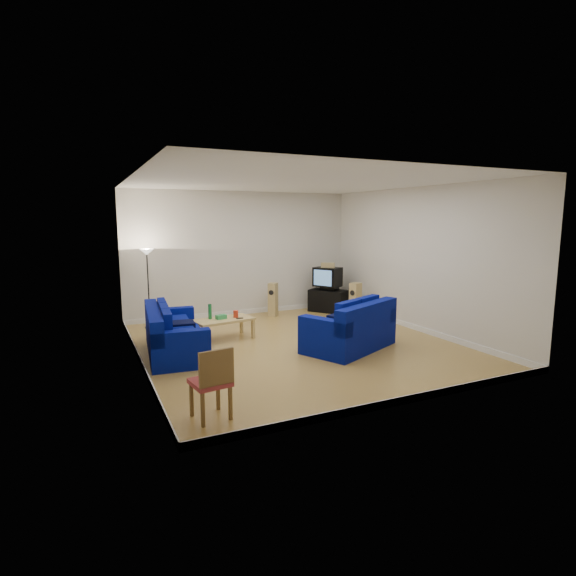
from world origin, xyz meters
name	(u,v)px	position (x,y,z in m)	size (l,w,h in m)	color
room	(297,268)	(0.00, 0.00, 1.54)	(6.01, 6.51, 3.21)	olive
sofa_three_seat	(172,337)	(-2.37, 0.47, 0.32)	(1.18, 2.33, 0.87)	#070E5B
sofa_loveseat	(352,331)	(0.85, -0.70, 0.35)	(2.14, 1.74, 0.94)	#070E5B
coffee_table	(224,321)	(-1.19, 1.02, 0.39)	(1.30, 0.81, 0.44)	tan
bottle	(210,312)	(-1.45, 1.12, 0.60)	(0.07, 0.07, 0.31)	#197233
tissue_box	(221,317)	(-1.24, 1.02, 0.49)	(0.22, 0.12, 0.09)	green
red_canister	(236,314)	(-0.92, 1.04, 0.52)	(0.11, 0.11, 0.15)	red
remote	(240,318)	(-0.88, 0.90, 0.45)	(0.14, 0.04, 0.02)	black
tv_stand	(328,301)	(2.23, 2.60, 0.30)	(0.98, 0.54, 0.60)	black
av_receiver	(330,288)	(2.28, 2.61, 0.65)	(0.42, 0.34, 0.10)	black
television	(327,277)	(2.20, 2.59, 0.95)	(0.76, 0.82, 0.52)	black
centre_speaker	(328,265)	(2.19, 2.57, 1.28)	(0.36, 0.14, 0.13)	tan
speaker_left	(273,300)	(0.64, 2.70, 0.43)	(0.32, 0.32, 0.87)	tan
speaker_right	(355,300)	(2.45, 1.60, 0.45)	(0.32, 0.29, 0.90)	tan
floor_lamp	(147,263)	(-2.45, 2.70, 1.51)	(0.31, 0.31, 1.83)	black
dining_chair	(212,380)	(-2.44, -2.61, 0.52)	(0.51, 0.51, 0.94)	brown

